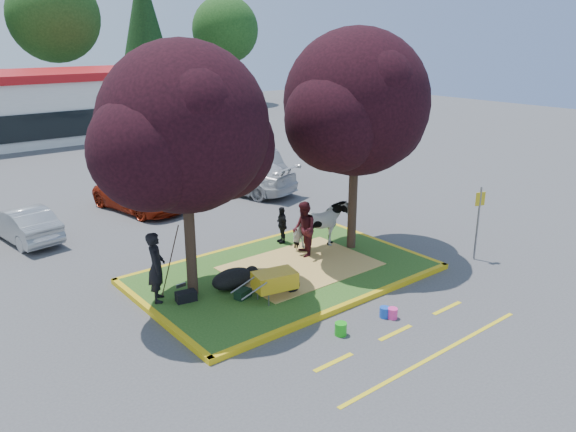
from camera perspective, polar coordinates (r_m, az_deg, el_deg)
ground at (r=16.44m, az=-0.33°, el=-6.11°), size 90.00×90.00×0.00m
median_island at (r=16.41m, az=-0.33°, el=-5.87°), size 8.00×5.00×0.15m
curb_near at (r=14.67m, az=6.04°, el=-9.01°), size 8.30×0.16×0.15m
curb_far at (r=18.34m, az=-5.36°, el=-3.30°), size 8.30×0.16×0.15m
curb_left at (r=14.48m, az=-13.26°, el=-9.81°), size 0.16×5.30×0.15m
curb_right at (r=19.02m, az=9.35°, el=-2.67°), size 0.16×5.30×0.15m
straw_bedding at (r=16.72m, az=1.29°, el=-5.09°), size 4.20×3.00×0.01m
tree_purple_left at (r=13.99m, az=-10.39°, el=8.02°), size 5.06×4.20×6.51m
tree_purple_right at (r=17.23m, az=7.02°, el=10.70°), size 5.30×4.40×6.82m
fire_lane_stripe_a at (r=12.48m, az=4.65°, el=-14.59°), size 1.10×0.12×0.01m
fire_lane_stripe_b at (r=13.75m, az=10.86°, el=-11.57°), size 1.10×0.12×0.01m
fire_lane_stripe_c at (r=15.18m, az=15.86°, el=-8.98°), size 1.10×0.12×0.01m
fire_lane_long at (r=13.13m, az=14.93°, el=-13.42°), size 6.00×0.10×0.01m
retail_building at (r=41.56m, az=-23.14°, el=10.42°), size 20.40×8.40×4.40m
cow at (r=17.83m, az=3.40°, el=-0.98°), size 1.93×1.10×1.54m
calf at (r=15.31m, az=-5.63°, el=-6.36°), size 1.39×1.01×0.54m
handler at (r=14.70m, az=-13.24°, el=-5.06°), size 0.70×0.80×1.86m
visitor_a at (r=17.21m, az=1.62°, el=-1.35°), size 0.96×1.04×1.72m
visitor_b at (r=18.38m, az=-0.63°, el=-0.89°), size 0.49×0.77×1.22m
wheelbarrow at (r=14.57m, az=-1.31°, el=-6.55°), size 1.97×0.86×0.74m
gear_bag_dark at (r=14.82m, az=-10.32°, el=-8.03°), size 0.57×0.38×0.27m
gear_bag_green at (r=14.81m, az=-4.61°, el=-7.88°), size 0.48×0.37×0.23m
sign_post at (r=18.10m, az=18.79°, el=0.03°), size 0.32×0.13×2.33m
bucket_green at (r=13.42m, az=5.38°, el=-11.36°), size 0.36×0.36×0.31m
bucket_pink at (r=14.32m, az=10.57°, el=-9.69°), size 0.32×0.32×0.27m
bucket_blue at (r=14.34m, az=9.78°, el=-9.60°), size 0.32×0.32×0.27m
car_silver at (r=21.02m, az=-25.30°, el=-0.70°), size 1.74×3.76×1.19m
car_red at (r=23.10m, az=-14.76°, el=2.03°), size 2.78×4.58×1.19m
car_white at (r=24.95m, az=-4.55°, el=4.05°), size 3.48×5.38×1.45m
car_grey at (r=26.96m, az=-2.51°, el=5.12°), size 2.95×4.56×1.42m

